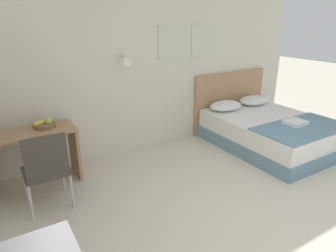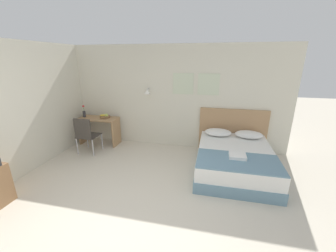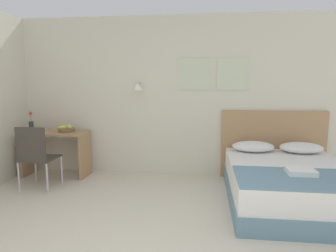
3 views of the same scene
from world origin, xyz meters
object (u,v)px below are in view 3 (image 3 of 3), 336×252
folded_towel_near_foot (301,171)px  desk_chair (35,153)px  headboard (273,145)px  pillow_left (253,146)px  throw_blanket (305,179)px  bed (289,184)px  flower_vase (31,124)px  fruit_bowl (67,129)px  pillow_right (301,148)px  desk (56,146)px

folded_towel_near_foot → desk_chair: size_ratio=0.33×
headboard → pillow_left: headboard is taller
throw_blanket → desk_chair: desk_chair is taller
bed → flower_vase: 4.12m
headboard → fruit_bowl: bearing=-175.9°
bed → flower_vase: (-4.01, 0.76, 0.62)m
flower_vase → fruit_bowl: bearing=3.4°
fruit_bowl → folded_towel_near_foot: bearing=-20.0°
folded_towel_near_foot → pillow_right: bearing=73.1°
throw_blanket → desk: bearing=159.6°
headboard → desk_chair: 3.67m
bed → folded_towel_near_foot: size_ratio=6.50×
pillow_left → desk_chair: (-3.19, -0.67, -0.04)m
flower_vase → pillow_left: bearing=-0.2°
folded_towel_near_foot → desk: size_ratio=0.29×
pillow_right → flower_vase: 4.37m
throw_blanket → folded_towel_near_foot: (-0.00, 0.14, 0.04)m
pillow_right → desk: (-3.94, 0.00, -0.08)m
headboard → flower_vase: (-4.01, -0.28, 0.31)m
fruit_bowl → throw_blanket: bearing=-22.0°
pillow_right → flower_vase: bearing=179.8°
pillow_left → pillow_right: 0.71m
pillow_right → fruit_bowl: bearing=179.3°
fruit_bowl → desk: bearing=-166.0°
headboard → pillow_left: bearing=-140.5°
desk → desk_chair: bearing=-87.1°
fruit_bowl → pillow_right: bearing=-0.7°
pillow_left → flower_vase: (-3.65, 0.01, 0.28)m
headboard → flower_vase: headboard is taller
headboard → pillow_right: (0.36, -0.29, 0.03)m
pillow_right → fruit_bowl: (-3.75, 0.05, 0.20)m
headboard → flower_vase: size_ratio=4.96×
pillow_left → flower_vase: size_ratio=1.89×
folded_towel_near_foot → fruit_bowl: (-3.39, 1.24, 0.23)m
pillow_right → folded_towel_near_foot: (-0.36, -1.19, -0.03)m
headboard → flower_vase: 4.03m
pillow_left → desk: 3.23m
folded_towel_near_foot → desk: desk is taller
flower_vase → throw_blanket: bearing=-18.5°
headboard → desk_chair: headboard is taller
pillow_left → fruit_bowl: size_ratio=2.25×
throw_blanket → fruit_bowl: 3.68m
pillow_right → headboard: bearing=140.5°
headboard → folded_towel_near_foot: bearing=-90.2°
desk_chair → fruit_bowl: 0.77m
headboard → fruit_bowl: size_ratio=5.90×
throw_blanket → fruit_bowl: fruit_bowl is taller
pillow_right → flower_vase: size_ratio=1.89×
bed → folded_towel_near_foot: bearing=-90.5°
bed → desk: size_ratio=1.91×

